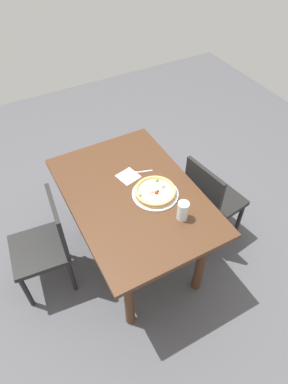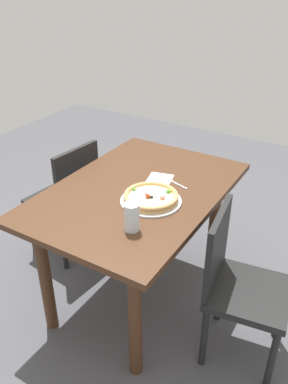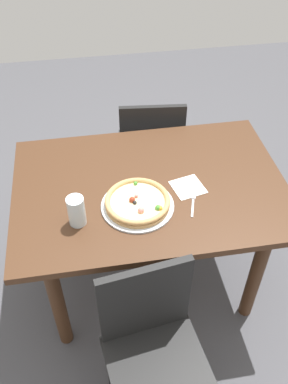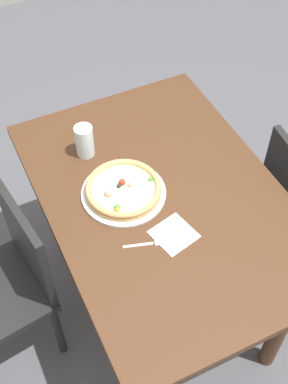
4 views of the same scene
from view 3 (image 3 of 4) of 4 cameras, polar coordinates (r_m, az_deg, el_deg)
ground_plane at (r=2.56m, az=0.66°, el=-11.84°), size 6.00×6.00×0.00m
dining_table at (r=2.05m, az=0.81°, el=-1.46°), size 1.29×0.88×0.78m
chair_near at (r=1.82m, az=1.32°, el=-20.67°), size 0.45×0.45×0.86m
chair_far at (r=2.67m, az=0.90°, el=5.86°), size 0.44×0.44×0.86m
plate at (r=1.86m, az=-0.89°, el=-1.89°), size 0.33×0.33×0.01m
pizza at (r=1.84m, az=-0.88°, el=-1.35°), size 0.29×0.29×0.05m
fork at (r=1.90m, az=6.73°, el=-1.28°), size 0.06×0.16×0.00m
drinking_glass at (r=1.77m, az=-9.23°, el=-2.57°), size 0.07×0.07×0.14m
napkin at (r=1.96m, az=6.03°, el=0.67°), size 0.17×0.17×0.00m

